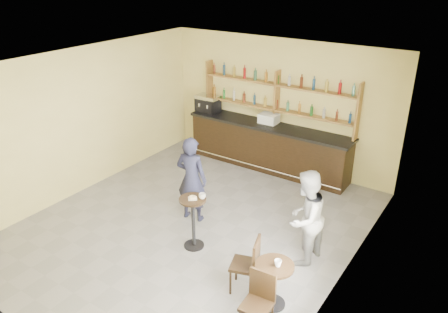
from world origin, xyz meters
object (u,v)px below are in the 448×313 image
Objects in this scene: man_main at (192,179)px; pedestal_table at (193,223)px; pastry_case at (269,119)px; cafe_table at (274,285)px; bar_counter at (268,146)px; patron_second at (305,218)px; espresso_machine at (208,103)px; chair_south at (257,305)px; chair_west at (244,264)px.

pedestal_table is at bearing 119.48° from man_main.
cafe_table is (2.44, -4.22, -0.92)m from pastry_case.
patron_second is at bearing -51.76° from bar_counter.
pastry_case is (1.83, 0.00, -0.08)m from espresso_machine.
patron_second is at bearing 94.46° from cafe_table.
pedestal_table is (0.51, -3.70, -0.07)m from bar_counter.
bar_counter is 4.58× the size of chair_south.
bar_counter is 3.78m from patron_second.
espresso_machine is at bearing 122.34° from pedestal_table.
patron_second reaches higher than espresso_machine.
man_main is at bearing -52.22° from espresso_machine.
man_main reaches higher than pastry_case.
espresso_machine is 1.83m from pastry_case.
chair_south is at bearing -40.80° from espresso_machine.
espresso_machine is at bearing -156.14° from chair_west.
chair_west reaches higher than chair_south.
pastry_case is at bearing -101.49° from man_main.
man_main is 1.84× the size of chair_west.
man_main reaches higher than cafe_table.
bar_counter is 4.87m from cafe_table.
man_main is at bearing 139.48° from chair_south.
man_main is at bearing -92.04° from bar_counter.
pedestal_table is (0.52, -3.70, -0.79)m from pastry_case.
pastry_case reaches higher than chair_west.
pedestal_table is 1.05× the size of chair_west.
chair_south is at bearing -62.75° from bar_counter.
chair_west reaches higher than cafe_table.
pastry_case is 0.46× the size of pedestal_table.
patron_second is at bearing 170.04° from man_main.
man_main is 2.38× the size of cafe_table.
pastry_case is at bearing 7.35° from espresso_machine.
bar_counter is 4.24× the size of pedestal_table.
espresso_machine reaches higher than pastry_case.
cafe_table is 1.35m from patron_second.
bar_counter reaches higher than pedestal_table.
bar_counter is 4.57m from chair_west.
man_main is at bearing 153.31° from cafe_table.
pedestal_table is 0.58× the size of patron_second.
cafe_table is (2.43, -4.22, -0.21)m from bar_counter.
chair_south is (2.48, -4.82, -0.11)m from bar_counter.
pedestal_table is at bearing -50.30° from espresso_machine.
man_main reaches higher than chair_south.
chair_west is (3.71, -4.17, -0.89)m from espresso_machine.
man_main reaches higher than bar_counter.
pedestal_table reaches higher than cafe_table.
chair_south is at bearing 134.51° from man_main.
man_main is at bearing 129.03° from pedestal_table.
chair_south is (1.97, -1.11, -0.04)m from pedestal_table.
espresso_machine reaches higher than chair_south.
patron_second reaches higher than pedestal_table.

